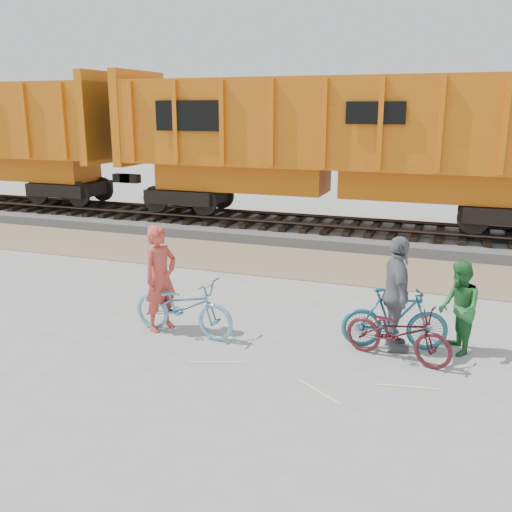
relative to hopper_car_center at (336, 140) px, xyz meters
The scene contains 11 objects.
ground 9.58m from the hopper_car_center, 81.77° to the right, with size 120.00×120.00×0.00m, color #9E9E99.
gravel_strip 4.79m from the hopper_car_center, 69.60° to the right, with size 120.00×3.00×0.02m, color #8A7455.
ballast_bed 3.14m from the hopper_car_center, ahead, with size 120.00×4.00×0.30m, color slate.
track 2.85m from the hopper_car_center, ahead, with size 120.00×2.60×0.24m.
hopper_car_center is the anchor object (origin of this frame).
bicycle_blue 9.27m from the hopper_car_center, 94.70° to the right, with size 0.70×2.01×1.05m, color #68A3BF.
bicycle_teal 9.09m from the hopper_car_center, 70.63° to the right, with size 0.50×1.77×1.06m, color #22647C.
bicycle_maroon 9.54m from the hopper_car_center, 70.91° to the right, with size 0.62×1.77×0.93m, color #4C161C.
person_solo 9.12m from the hopper_car_center, 97.96° to the right, with size 0.71×0.47×1.95m, color #C94234.
person_man 9.22m from the hopper_car_center, 64.15° to the right, with size 0.76×0.59×1.56m, color #297133.
person_woman 9.01m from the hopper_car_center, 70.67° to the right, with size 1.15×0.48×1.96m, color slate.
Camera 1 is at (2.49, -8.51, 3.97)m, focal length 40.00 mm.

